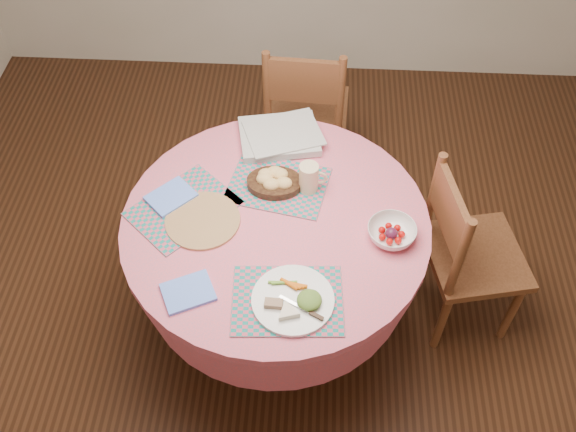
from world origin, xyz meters
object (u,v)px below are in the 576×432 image
at_px(chair_right, 466,252).
at_px(dinner_plate, 295,300).
at_px(bread_bowl, 274,180).
at_px(fruit_bowl, 392,233).
at_px(chair_back, 305,111).
at_px(wicker_trivet, 203,220).
at_px(latte_mug, 309,178).
at_px(dining_table, 276,250).

distance_m(chair_right, dinner_plate, 0.92).
xyz_separation_m(chair_right, bread_bowl, (-0.84, 0.09, 0.31)).
relative_size(dinner_plate, fruit_bowl, 1.39).
relative_size(chair_right, chair_back, 0.97).
relative_size(chair_back, wicker_trivet, 3.15).
relative_size(chair_back, dinner_plate, 3.15).
xyz_separation_m(chair_right, chair_back, (-0.74, 0.87, 0.01)).
bearing_deg(chair_back, latte_mug, 96.05).
relative_size(bread_bowl, latte_mug, 1.79).
bearing_deg(bread_bowl, fruit_bowl, -27.39).
relative_size(dining_table, fruit_bowl, 5.74).
relative_size(dining_table, latte_mug, 9.63).
height_order(dining_table, chair_right, chair_right).
bearing_deg(wicker_trivet, fruit_bowl, -3.13).
distance_m(dining_table, wicker_trivet, 0.35).
xyz_separation_m(latte_mug, fruit_bowl, (0.33, -0.24, -0.04)).
bearing_deg(chair_right, dining_table, 84.53).
xyz_separation_m(dining_table, dinner_plate, (0.09, -0.38, 0.22)).
bearing_deg(dining_table, latte_mug, 54.04).
relative_size(chair_right, fruit_bowl, 4.26).
distance_m(bread_bowl, latte_mug, 0.15).
relative_size(dining_table, wicker_trivet, 4.13).
bearing_deg(latte_mug, chair_back, 92.99).
bearing_deg(bread_bowl, dining_table, -84.39).
bearing_deg(bread_bowl, wicker_trivet, -142.98).
distance_m(chair_back, wicker_trivet, 1.09).
height_order(chair_right, wicker_trivet, chair_right).
distance_m(dining_table, chair_right, 0.83).
bearing_deg(latte_mug, dining_table, -125.96).
distance_m(latte_mug, fruit_bowl, 0.41).
relative_size(chair_right, wicker_trivet, 3.06).
distance_m(wicker_trivet, dinner_plate, 0.53).
distance_m(chair_back, bread_bowl, 0.84).
height_order(bread_bowl, fruit_bowl, bread_bowl).
distance_m(dinner_plate, bread_bowl, 0.58).
bearing_deg(chair_back, dinner_plate, 93.44).
bearing_deg(dining_table, chair_back, 84.89).
xyz_separation_m(dining_table, wicker_trivet, (-0.29, -0.02, 0.20)).
distance_m(dining_table, fruit_bowl, 0.51).
bearing_deg(dinner_plate, fruit_bowl, 41.61).
xyz_separation_m(dinner_plate, latte_mug, (0.03, 0.56, 0.05)).
bearing_deg(dining_table, chair_right, 6.39).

